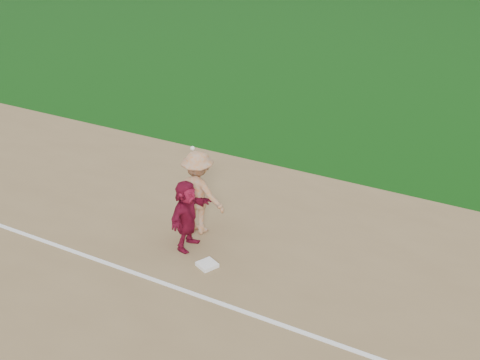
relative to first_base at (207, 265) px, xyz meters
The scene contains 5 objects.
ground 0.11m from the first_base, 118.91° to the right, with size 160.00×160.00×0.00m, color #0E410C.
foul_line 0.88m from the first_base, 92.97° to the right, with size 60.00×0.10×0.01m, color white.
first_base is the anchor object (origin of this frame).
base_runner 1.11m from the first_base, 149.87° to the left, with size 1.40×0.45×1.51m, color maroon.
first_base_play 1.66m from the first_base, 128.53° to the left, with size 1.22×0.97×2.25m.
Camera 1 is at (5.41, -8.24, 6.80)m, focal length 45.00 mm.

